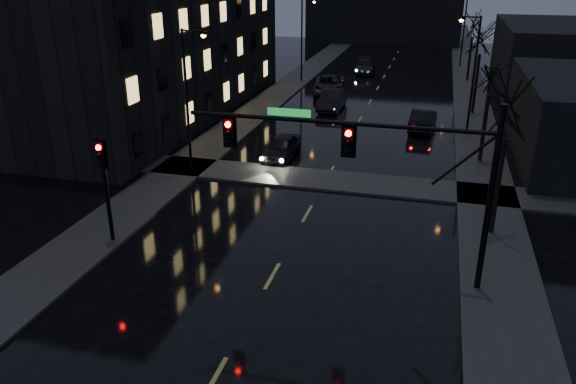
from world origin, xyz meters
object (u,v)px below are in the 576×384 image
Objects in this scene: oncoming_car_a at (282,147)px; oncoming_car_d at (365,66)px; oncoming_car_b at (332,100)px; oncoming_car_c at (329,85)px; lead_car at (423,120)px.

oncoming_car_a is 29.78m from oncoming_car_d.
oncoming_car_c is (-1.41, 5.99, -0.01)m from oncoming_car_b.
oncoming_car_b reaches higher than oncoming_car_a.
oncoming_car_a is 13.03m from oncoming_car_b.
oncoming_car_c is at bearing 93.26° from oncoming_car_a.
oncoming_car_b is at bearing 88.07° from oncoming_car_a.
oncoming_car_c is at bearing -45.43° from lead_car.
oncoming_car_b reaches higher than oncoming_car_c.
oncoming_car_c is (-0.73, 19.00, 0.08)m from oncoming_car_a.
oncoming_car_c is 13.62m from lead_car.
oncoming_car_a is 11.87m from lead_car.
oncoming_car_b is 1.05× the size of lead_car.
oncoming_car_a is at bearing -96.80° from oncoming_car_d.
oncoming_car_a is 0.74× the size of oncoming_car_c.
lead_car reaches higher than oncoming_car_a.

